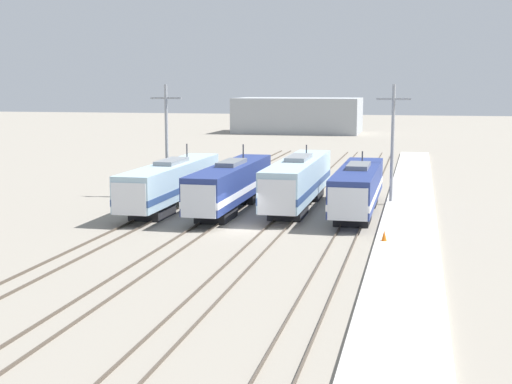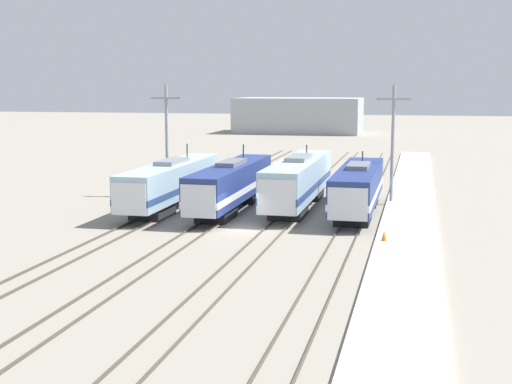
{
  "view_description": "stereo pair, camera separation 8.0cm",
  "coord_description": "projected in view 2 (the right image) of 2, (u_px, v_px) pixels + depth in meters",
  "views": [
    {
      "loc": [
        12.2,
        -47.62,
        10.07
      ],
      "look_at": [
        0.87,
        1.89,
        2.45
      ],
      "focal_mm": 50.0,
      "sensor_mm": 36.0,
      "label": 1
    },
    {
      "loc": [
        12.27,
        -47.6,
        10.07
      ],
      "look_at": [
        0.87,
        1.89,
        2.45
      ],
      "focal_mm": 50.0,
      "sensor_mm": 36.0,
      "label": 2
    }
  ],
  "objects": [
    {
      "name": "ground_plane",
      "position": [
        238.0,
        230.0,
        50.1
      ],
      "size": [
        400.0,
        400.0,
        0.0
      ],
      "primitive_type": "plane",
      "color": "gray"
    },
    {
      "name": "rail_pair_far_left",
      "position": [
        136.0,
        224.0,
        51.78
      ],
      "size": [
        1.5,
        120.0,
        0.15
      ],
      "color": "#4C4238",
      "rests_on": "ground_plane"
    },
    {
      "name": "rail_pair_center_left",
      "position": [
        203.0,
        227.0,
        50.65
      ],
      "size": [
        1.51,
        120.0,
        0.15
      ],
      "color": "#4C4238",
      "rests_on": "ground_plane"
    },
    {
      "name": "rail_pair_center_right",
      "position": [
        273.0,
        230.0,
        49.52
      ],
      "size": [
        1.51,
        120.0,
        0.15
      ],
      "color": "#4C4238",
      "rests_on": "ground_plane"
    },
    {
      "name": "rail_pair_far_right",
      "position": [
        347.0,
        234.0,
        48.39
      ],
      "size": [
        1.5,
        120.0,
        0.15
      ],
      "color": "#4C4238",
      "rests_on": "ground_plane"
    },
    {
      "name": "locomotive_far_left",
      "position": [
        170.0,
        183.0,
        58.54
      ],
      "size": [
        2.88,
        18.28,
        4.99
      ],
      "color": "#232326",
      "rests_on": "ground_plane"
    },
    {
      "name": "locomotive_center_left",
      "position": [
        230.0,
        185.0,
        57.42
      ],
      "size": [
        2.8,
        18.14,
        5.03
      ],
      "color": "black",
      "rests_on": "ground_plane"
    },
    {
      "name": "locomotive_center_right",
      "position": [
        297.0,
        182.0,
        58.67
      ],
      "size": [
        3.02,
        18.85,
        4.88
      ],
      "color": "#232326",
      "rests_on": "ground_plane"
    },
    {
      "name": "locomotive_far_right",
      "position": [
        358.0,
        189.0,
        55.75
      ],
      "size": [
        3.01,
        16.83,
        4.63
      ],
      "color": "black",
      "rests_on": "ground_plane"
    },
    {
      "name": "catenary_tower_left",
      "position": [
        167.0,
        137.0,
        64.54
      ],
      "size": [
        2.87,
        0.28,
        10.15
      ],
      "color": "gray",
      "rests_on": "ground_plane"
    },
    {
      "name": "catenary_tower_right",
      "position": [
        393.0,
        141.0,
        60.06
      ],
      "size": [
        2.87,
        0.28,
        10.15
      ],
      "color": "gray",
      "rests_on": "ground_plane"
    },
    {
      "name": "platform",
      "position": [
        408.0,
        236.0,
        47.48
      ],
      "size": [
        4.0,
        120.0,
        0.28
      ],
      "color": "beige",
      "rests_on": "ground_plane"
    },
    {
      "name": "traffic_cone",
      "position": [
        384.0,
        236.0,
        45.22
      ],
      "size": [
        0.35,
        0.35,
        0.67
      ],
      "color": "orange",
      "rests_on": "platform"
    },
    {
      "name": "depot_building",
      "position": [
        299.0,
        115.0,
        151.92
      ],
      "size": [
        26.21,
        15.11,
        7.41
      ],
      "color": "#9EA3A8",
      "rests_on": "ground_plane"
    }
  ]
}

